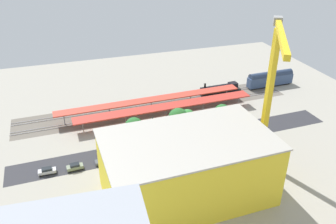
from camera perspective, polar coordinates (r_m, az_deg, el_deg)
The scene contains 28 objects.
ground_plane at distance 107.14m, azimuth 1.38°, elevation -3.88°, with size 155.19×155.19×0.00m, color #9E998C.
rail_bed at distance 124.34m, azimuth -1.80°, elevation 0.92°, with size 96.99×14.17×0.01m, color #665E54.
street_asphalt at distance 104.17m, azimuth 2.06°, elevation -4.91°, with size 96.99×9.00×0.01m, color #2D2D33.
track_rails at distance 124.26m, azimuth -1.80°, elevation 1.00°, with size 96.97×10.21×0.12m.
platform_canopy_near at distance 115.44m, azimuth -0.32°, elevation 0.89°, with size 60.79×6.38×4.19m.
platform_canopy_far at distance 119.83m, azimuth -2.77°, elevation 2.01°, with size 64.84×5.75×4.34m.
locomotive at distance 135.12m, azimuth 8.63°, elevation 3.73°, with size 16.53×3.01×4.93m.
passenger_coach at distance 144.86m, azimuth 16.30°, elevation 5.25°, with size 19.47×3.52×6.22m.
parked_car_0 at distance 104.92m, azimuth 8.58°, elevation -4.47°, with size 4.42×2.19×1.78m.
parked_car_1 at distance 102.81m, azimuth 5.05°, elevation -5.01°, with size 4.21×2.06×1.71m.
parked_car_2 at distance 100.34m, azimuth 1.08°, elevation -5.80°, with size 4.62×1.86×1.75m.
parked_car_3 at distance 98.06m, azimuth -2.73°, elevation -6.74°, with size 4.82×1.98×1.67m.
parked_car_4 at distance 97.20m, azimuth -6.82°, elevation -7.30°, with size 4.04×1.76×1.64m.
parked_car_5 at distance 96.53m, azimuth -10.46°, elevation -7.87°, with size 4.40×1.92×1.72m.
parked_car_6 at distance 96.04m, azimuth -14.91°, elevation -8.63°, with size 4.36×2.06×1.73m.
parked_car_7 at distance 96.67m, azimuth -19.07°, elevation -9.07°, with size 4.46×1.78×1.70m.
construction_building at distance 81.29m, azimuth 3.15°, elevation -9.10°, with size 37.43×21.77×15.20m, color yellow.
construction_roof_slab at distance 76.85m, azimuth 3.31°, elevation -4.46°, with size 38.03×22.37×0.40m, color #ADA89E.
tower_crane at distance 86.72m, azimuth 16.36°, elevation 3.76°, with size 15.64×25.09×37.88m.
box_truck_0 at distance 100.97m, azimuth 7.57°, elevation -5.23°, with size 8.80×3.17×3.41m.
box_truck_1 at distance 101.44m, azimuth 8.22°, elevation -5.07°, with size 9.99×2.92×3.50m.
box_truck_2 at distance 101.33m, azimuth 6.26°, elevation -5.09°, with size 10.08×2.69×3.10m.
street_tree_0 at distance 111.56m, azimuth 8.83°, elevation -0.06°, with size 5.27×5.27×7.37m.
street_tree_1 at distance 109.22m, azimuth 6.94°, elevation -0.80°, with size 4.85×4.85×6.77m.
street_tree_2 at distance 101.56m, azimuth -5.53°, elevation -2.41°, with size 5.52×5.52×8.17m.
street_tree_3 at distance 105.15m, azimuth 1.70°, elevation -0.97°, with size 6.10×6.10×8.72m.
street_tree_4 at distance 106.21m, azimuth 3.19°, elevation -0.83°, with size 4.82×4.82×7.87m.
traffic_light at distance 103.56m, azimuth -2.50°, elevation -2.04°, with size 0.50×0.36×7.30m.
Camera 1 is at (30.79, 85.60, 56.59)m, focal length 37.46 mm.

